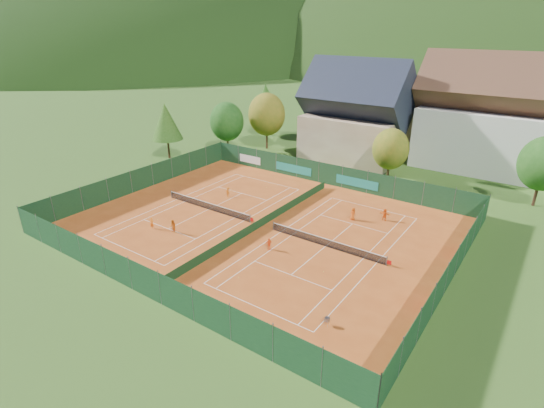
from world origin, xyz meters
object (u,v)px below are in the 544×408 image
at_px(ball_hopper, 327,319).
at_px(player_left_near, 152,223).
at_px(chalet, 356,118).
at_px(player_right_near, 269,244).
at_px(hotel_block_a, 492,121).
at_px(player_left_mid, 173,226).
at_px(player_right_far_a, 353,214).
at_px(player_right_far_b, 385,215).
at_px(player_left_far, 228,192).

xyz_separation_m(ball_hopper, player_left_near, (-23.43, 3.34, 0.08)).
bearing_deg(chalet, player_right_near, -78.81).
relative_size(hotel_block_a, player_left_mid, 14.31).
distance_m(hotel_block_a, player_right_near, 42.18).
xyz_separation_m(ball_hopper, player_right_far_a, (-6.39, 18.04, 0.20)).
xyz_separation_m(chalet, player_right_far_b, (13.54, -20.67, -5.91)).
xyz_separation_m(chalet, player_left_mid, (-3.86, -36.70, -5.87)).
relative_size(hotel_block_a, ball_hopper, 27.00).
xyz_separation_m(ball_hopper, player_left_mid, (-20.76, 3.96, 0.20)).
relative_size(player_left_mid, player_left_far, 1.16).
xyz_separation_m(chalet, player_left_near, (-6.53, -37.31, -5.99)).
height_order(player_left_near, player_right_far_b, player_right_far_b).
relative_size(player_left_far, player_right_far_a, 0.86).
bearing_deg(player_right_far_b, player_right_near, 62.28).
bearing_deg(player_right_near, hotel_block_a, 19.68).
bearing_deg(player_right_near, chalet, 48.09).
distance_m(ball_hopper, player_right_far_a, 19.14).
bearing_deg(player_right_near, player_left_far, 93.16).
bearing_deg(player_left_far, ball_hopper, 159.86).
relative_size(ball_hopper, player_right_far_b, 0.56).
xyz_separation_m(ball_hopper, player_left_far, (-22.67, 15.20, 0.09)).
relative_size(chalet, player_left_mid, 10.74).
relative_size(player_right_far_a, player_right_far_b, 1.05).
distance_m(chalet, player_left_far, 26.77).
xyz_separation_m(ball_hopper, player_right_near, (-10.22, 6.88, 0.08)).
relative_size(player_left_near, player_right_far_b, 0.89).
distance_m(player_left_far, player_right_near, 14.96).
distance_m(player_left_near, player_right_near, 13.68).
xyz_separation_m(player_right_near, player_right_far_a, (3.83, 11.15, 0.12)).
distance_m(player_left_near, player_right_far_b, 26.07).
bearing_deg(player_right_near, ball_hopper, -87.06).
xyz_separation_m(player_left_near, player_left_mid, (2.67, 0.61, 0.12)).
relative_size(chalet, player_right_far_b, 11.29).
bearing_deg(chalet, player_right_far_a, -65.07).
xyz_separation_m(player_right_near, player_right_far_b, (6.86, 13.09, 0.08)).
height_order(ball_hopper, player_right_far_b, player_right_far_b).
height_order(chalet, player_left_near, chalet).
height_order(player_left_mid, player_left_far, player_left_mid).
height_order(hotel_block_a, player_right_far_a, hotel_block_a).
height_order(hotel_block_a, player_right_near, hotel_block_a).
relative_size(ball_hopper, player_left_far, 0.62).
bearing_deg(player_left_mid, player_left_near, -154.48).
distance_m(chalet, ball_hopper, 44.44).
bearing_deg(player_left_mid, player_left_far, 112.23).
height_order(chalet, ball_hopper, chalet).
bearing_deg(player_right_far_a, player_right_near, 81.55).
bearing_deg(chalet, player_left_near, -99.93).
distance_m(chalet, hotel_block_a, 19.94).
xyz_separation_m(ball_hopper, player_right_far_b, (-3.36, 19.98, 0.16)).
xyz_separation_m(player_left_near, player_right_far_b, (20.07, 16.64, 0.08)).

